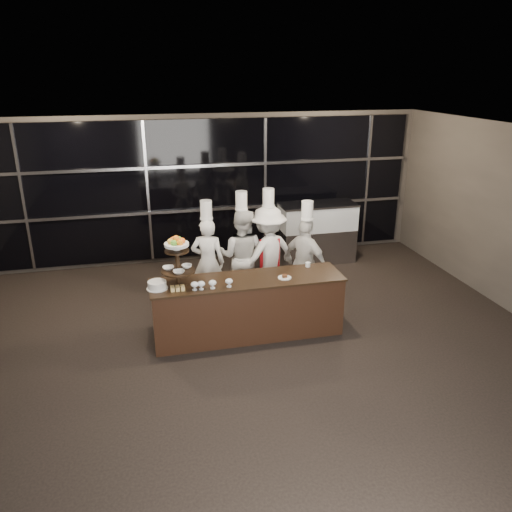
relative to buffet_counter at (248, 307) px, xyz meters
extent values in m
plane|color=black|center=(-0.08, -1.56, -0.47)|extent=(10.00, 10.00, 0.00)
plane|color=black|center=(-0.08, -1.56, 2.53)|extent=(10.00, 10.00, 0.00)
plane|color=#473F38|center=(-0.08, 3.44, 1.03)|extent=(9.00, 0.00, 9.00)
cube|color=black|center=(-0.08, 3.38, 1.03)|extent=(8.60, 0.04, 2.80)
cube|color=#A5A5AA|center=(-0.08, 3.33, 0.63)|extent=(8.60, 0.06, 0.06)
cube|color=#A5A5AA|center=(-0.08, 3.33, 1.53)|extent=(8.60, 0.06, 0.06)
cube|color=#A5A5AA|center=(-3.58, 3.35, 1.03)|extent=(0.05, 0.05, 2.80)
cube|color=#A5A5AA|center=(-1.28, 3.35, 1.03)|extent=(0.05, 0.05, 2.80)
cube|color=#A5A5AA|center=(1.12, 3.35, 1.03)|extent=(0.05, 0.05, 2.80)
cube|color=#A5A5AA|center=(3.42, 3.35, 1.03)|extent=(0.05, 0.05, 2.80)
cube|color=black|center=(0.00, 0.00, -0.02)|extent=(2.80, 0.70, 0.90)
cube|color=black|center=(0.00, 0.00, 0.44)|extent=(2.84, 0.74, 0.03)
cylinder|color=black|center=(-1.00, 0.00, 0.47)|extent=(0.24, 0.24, 0.03)
cylinder|color=black|center=(-1.00, 0.00, 0.80)|extent=(0.06, 0.06, 0.70)
cylinder|color=black|center=(-1.00, 0.00, 0.67)|extent=(0.48, 0.48, 0.02)
cylinder|color=black|center=(-1.00, 0.00, 0.97)|extent=(0.34, 0.34, 0.02)
cylinder|color=white|center=(-1.00, 0.00, 1.02)|extent=(0.10, 0.10, 0.06)
cylinder|color=white|center=(-1.00, 0.00, 1.07)|extent=(0.34, 0.34, 0.04)
sphere|color=orange|center=(-0.92, 0.00, 1.11)|extent=(0.09, 0.09, 0.09)
sphere|color=#53A329|center=(-0.96, 0.07, 1.11)|extent=(0.09, 0.09, 0.09)
sphere|color=orange|center=(-1.04, 0.07, 1.11)|extent=(0.09, 0.09, 0.09)
sphere|color=gold|center=(-1.08, 0.00, 1.11)|extent=(0.09, 0.09, 0.09)
sphere|color=#58A229|center=(-1.04, -0.07, 1.11)|extent=(0.09, 0.09, 0.09)
sphere|color=orange|center=(-0.96, -0.07, 1.11)|extent=(0.09, 0.09, 0.09)
sphere|color=orange|center=(-1.00, 0.00, 1.15)|extent=(0.09, 0.09, 0.09)
imported|color=white|center=(-1.13, 0.06, 0.71)|extent=(0.16, 0.16, 0.04)
imported|color=white|center=(-0.87, 0.06, 0.71)|extent=(0.15, 0.15, 0.05)
imported|color=white|center=(-1.00, -0.12, 0.71)|extent=(0.16, 0.16, 0.04)
cylinder|color=silver|center=(-0.80, -0.22, 0.46)|extent=(0.07, 0.07, 0.01)
cylinder|color=silver|center=(-0.80, -0.22, 0.49)|extent=(0.02, 0.02, 0.05)
ellipsoid|color=silver|center=(-0.80, -0.22, 0.54)|extent=(0.11, 0.11, 0.08)
ellipsoid|color=#16AC5C|center=(-0.80, -0.22, 0.54)|extent=(0.08, 0.08, 0.05)
cylinder|color=silver|center=(-0.71, -0.22, 0.46)|extent=(0.07, 0.07, 0.01)
cylinder|color=silver|center=(-0.71, -0.22, 0.49)|extent=(0.02, 0.02, 0.05)
ellipsoid|color=silver|center=(-0.71, -0.22, 0.54)|extent=(0.11, 0.11, 0.08)
ellipsoid|color=#B40E21|center=(-0.71, -0.22, 0.54)|extent=(0.08, 0.08, 0.05)
cylinder|color=silver|center=(-0.55, -0.22, 0.46)|extent=(0.07, 0.07, 0.01)
cylinder|color=silver|center=(-0.55, -0.22, 0.49)|extent=(0.02, 0.02, 0.05)
ellipsoid|color=silver|center=(-0.55, -0.22, 0.54)|extent=(0.11, 0.11, 0.08)
ellipsoid|color=#FDDDAE|center=(-0.55, -0.22, 0.54)|extent=(0.08, 0.08, 0.05)
cylinder|color=silver|center=(-0.32, -0.22, 0.46)|extent=(0.07, 0.07, 0.01)
cylinder|color=silver|center=(-0.32, -0.22, 0.49)|extent=(0.02, 0.02, 0.05)
ellipsoid|color=silver|center=(-0.32, -0.22, 0.54)|extent=(0.11, 0.11, 0.08)
ellipsoid|color=#4D2710|center=(-0.32, -0.22, 0.54)|extent=(0.08, 0.08, 0.05)
cylinder|color=white|center=(-1.30, -0.05, 0.46)|extent=(0.30, 0.30, 0.01)
cylinder|color=white|center=(-1.30, -0.05, 0.51)|extent=(0.26, 0.26, 0.10)
cube|color=#E4BF6F|center=(-1.10, -0.20, 0.48)|extent=(0.06, 0.06, 0.05)
cube|color=#E4BF6F|center=(-1.03, -0.20, 0.48)|extent=(0.05, 0.06, 0.05)
cube|color=#E4BF6F|center=(-0.96, -0.20, 0.48)|extent=(0.05, 0.06, 0.05)
cube|color=#E4BF6F|center=(-1.10, -0.13, 0.48)|extent=(0.06, 0.06, 0.05)
cube|color=#E4BF6F|center=(-1.03, -0.13, 0.48)|extent=(0.05, 0.06, 0.05)
cube|color=#E4BF6F|center=(-0.96, -0.13, 0.48)|extent=(0.05, 0.06, 0.05)
cylinder|color=white|center=(0.54, -0.10, 0.46)|extent=(0.20, 0.20, 0.01)
cylinder|color=#4C2814|center=(0.54, -0.10, 0.49)|extent=(0.08, 0.08, 0.04)
cylinder|color=white|center=(1.02, 0.25, 0.49)|extent=(0.08, 0.08, 0.07)
cube|color=#A5A5AA|center=(2.08, 2.74, -0.12)|extent=(1.54, 0.66, 0.70)
cube|color=silver|center=(2.08, 2.74, 0.48)|extent=(1.54, 0.66, 0.50)
cube|color=#FFC67F|center=(2.08, 2.74, 0.48)|extent=(1.43, 0.55, 0.40)
cube|color=#A5A5AA|center=(2.08, 2.74, 0.75)|extent=(1.56, 0.68, 0.04)
imported|color=white|center=(-0.42, 1.18, 0.30)|extent=(0.64, 0.51, 1.53)
cylinder|color=white|center=(-0.42, 1.18, 1.21)|extent=(0.19, 0.19, 0.30)
cylinder|color=white|center=(-0.42, 1.18, 1.07)|extent=(0.21, 0.21, 0.03)
imported|color=silver|center=(0.17, 1.20, 0.36)|extent=(0.99, 0.91, 1.65)
cylinder|color=white|center=(0.17, 1.20, 1.33)|extent=(0.19, 0.19, 0.30)
cylinder|color=white|center=(0.17, 1.20, 1.19)|extent=(0.21, 0.21, 0.03)
imported|color=white|center=(0.60, 1.12, 0.38)|extent=(1.25, 0.99, 1.69)
cylinder|color=white|center=(0.60, 1.12, 1.37)|extent=(0.19, 0.19, 0.30)
cylinder|color=white|center=(0.60, 1.12, 1.23)|extent=(0.21, 0.21, 0.03)
cube|color=#9C0C12|center=(0.60, 1.00, 0.38)|extent=(0.34, 0.03, 0.63)
imported|color=silver|center=(1.17, 0.81, 0.30)|extent=(0.81, 0.95, 1.52)
cylinder|color=white|center=(1.17, 0.81, 1.21)|extent=(0.19, 0.19, 0.30)
cylinder|color=white|center=(1.17, 0.81, 1.06)|extent=(0.21, 0.21, 0.03)
camera|label=1|loc=(-1.44, -6.57, 3.33)|focal=35.00mm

